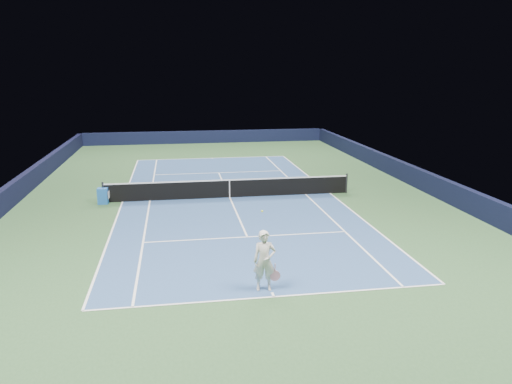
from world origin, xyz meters
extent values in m
plane|color=#2B4D2A|center=(0.00, 0.00, 0.00)|extent=(40.00, 40.00, 0.00)
cube|color=#111533|center=(0.00, 19.82, 0.55)|extent=(22.00, 0.35, 1.10)
cube|color=black|center=(10.82, 0.00, 0.55)|extent=(0.35, 40.00, 1.10)
cube|color=black|center=(-10.82, 0.00, 0.55)|extent=(0.35, 40.00, 1.10)
cube|color=navy|center=(0.00, 0.00, 0.00)|extent=(10.97, 23.77, 0.01)
cube|color=white|center=(0.00, 11.88, 0.01)|extent=(10.97, 0.08, 0.00)
cube|color=white|center=(0.00, -11.88, 0.01)|extent=(10.97, 0.08, 0.00)
cube|color=white|center=(5.49, 0.00, 0.01)|extent=(0.08, 23.77, 0.00)
cube|color=white|center=(-5.49, 0.00, 0.01)|extent=(0.08, 23.77, 0.00)
cube|color=white|center=(4.12, 0.00, 0.01)|extent=(0.08, 23.77, 0.00)
cube|color=white|center=(-4.12, 0.00, 0.01)|extent=(0.08, 23.77, 0.00)
cube|color=white|center=(0.00, 6.40, 0.01)|extent=(8.23, 0.08, 0.00)
cube|color=white|center=(0.00, -6.40, 0.01)|extent=(8.23, 0.08, 0.00)
cube|color=white|center=(0.00, 0.00, 0.01)|extent=(0.08, 12.80, 0.00)
cube|color=white|center=(0.00, 11.73, 0.01)|extent=(0.08, 0.30, 0.00)
cube|color=white|center=(0.00, -11.73, 0.01)|extent=(0.08, 0.30, 0.00)
cylinder|color=black|center=(-6.40, 0.00, 0.54)|extent=(0.10, 0.10, 1.07)
cylinder|color=black|center=(6.40, 0.00, 0.54)|extent=(0.10, 0.10, 1.07)
cube|color=black|center=(0.00, 0.00, 0.46)|extent=(12.80, 0.03, 0.91)
cube|color=white|center=(0.00, 0.00, 0.94)|extent=(12.80, 0.04, 0.06)
cube|color=white|center=(0.00, 0.00, 0.46)|extent=(0.05, 0.04, 0.91)
cube|color=#1D5AB0|center=(-6.40, -0.19, 0.40)|extent=(0.51, 0.47, 0.80)
cube|color=silver|center=(-6.11, -0.19, 0.45)|extent=(0.05, 0.36, 0.36)
imported|color=silver|center=(-0.19, -11.34, 0.95)|extent=(0.73, 0.52, 1.89)
cylinder|color=pink|center=(0.13, -11.39, 0.70)|extent=(0.03, 0.03, 0.31)
cylinder|color=black|center=(0.13, -11.39, 0.46)|extent=(0.31, 0.02, 0.31)
cylinder|color=pink|center=(0.13, -11.39, 0.46)|extent=(0.34, 0.03, 0.34)
sphere|color=yellow|center=(-0.09, -10.34, 2.23)|extent=(0.07, 0.07, 0.07)
camera|label=1|loc=(-2.74, -25.26, 6.64)|focal=35.00mm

